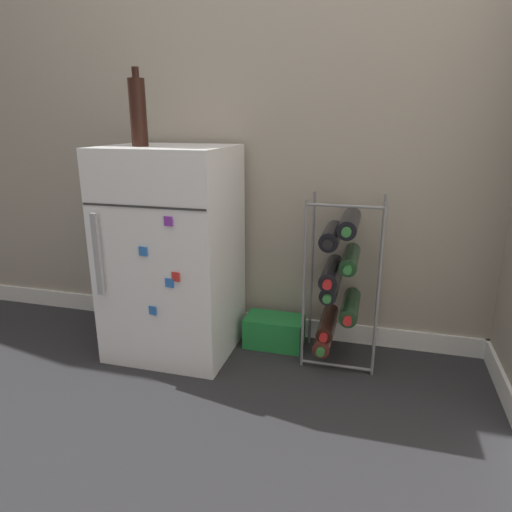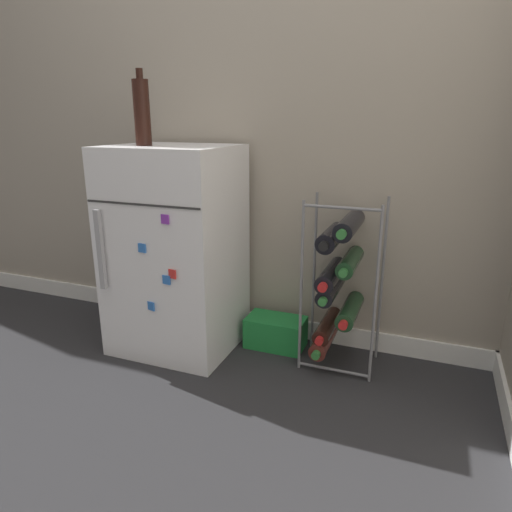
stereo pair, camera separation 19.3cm
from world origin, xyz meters
The scene contains 6 objects.
ground_plane centered at (0.00, 0.00, 0.00)m, with size 14.00×14.00×0.00m, color #28282B.
wall_back centered at (0.00, 0.69, 1.24)m, with size 6.93×0.07×2.50m.
mini_fridge centered at (-0.40, 0.40, 0.45)m, with size 0.52×0.49×0.91m.
wine_rack centered at (0.31, 0.48, 0.36)m, with size 0.31×0.33×0.72m.
soda_box centered at (0.03, 0.53, 0.07)m, with size 0.27×0.16×0.14m.
fridge_top_bottle centered at (-0.48, 0.33, 1.04)m, with size 0.07×0.07×0.30m.
Camera 1 is at (0.46, -1.35, 1.01)m, focal length 32.00 mm.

